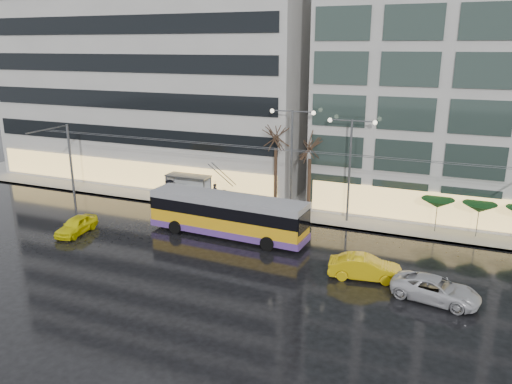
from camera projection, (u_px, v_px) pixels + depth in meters
The scene contains 19 objects.
ground at pixel (214, 257), 34.99m from camera, with size 140.00×140.00×0.00m, color black.
sidewalk at pixel (301, 204), 46.64m from camera, with size 80.00×10.00×0.15m, color gray.
kerb at pixel (284, 220), 42.25m from camera, with size 80.00×0.10×0.15m, color slate.
building_left at pixel (160, 75), 54.52m from camera, with size 34.00×14.00×22.00m, color #A3A19C.
trolleybus at pixel (227, 216), 38.53m from camera, with size 12.79×5.24×5.88m.
catenary at pixel (268, 174), 40.45m from camera, with size 42.24×5.12×7.00m.
bus_shelter at pixel (186, 182), 46.97m from camera, with size 4.20×1.60×2.51m.
street_lamp_near at pixel (292, 148), 42.13m from camera, with size 3.96×0.36×9.03m.
street_lamp_far at pixel (350, 156), 40.38m from camera, with size 3.96×0.36×8.53m.
tree_a at pixel (276, 133), 42.54m from camera, with size 3.20×3.20×8.40m.
tree_b at pixel (310, 143), 41.82m from camera, with size 3.20×3.20×7.70m.
parasol_a at pixel (438, 203), 38.92m from camera, with size 2.50×2.50×2.65m.
parasol_b at pixel (479, 208), 37.82m from camera, with size 2.50×2.50×2.65m.
taxi_a at pixel (76, 225), 39.25m from camera, with size 1.62×4.03×1.37m, color yellow.
taxi_b at pixel (365, 268), 31.63m from camera, with size 1.60×4.58×1.51m, color gold.
sedan_silver at pixel (436, 289), 28.95m from camera, with size 2.30×4.99×1.39m, color #BCBBC1.
pedestrian_a at pixel (215, 188), 46.18m from camera, with size 1.27×1.28×2.19m.
pedestrian_b at pixel (224, 198), 45.31m from camera, with size 0.86×0.71×1.61m.
pedestrian_c at pixel (170, 190), 46.84m from camera, with size 1.33×1.16×2.11m.
Camera 1 is at (15.03, -28.68, 14.33)m, focal length 35.00 mm.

